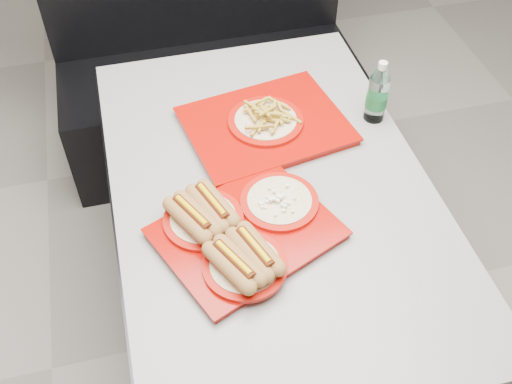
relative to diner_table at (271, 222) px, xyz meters
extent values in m
plane|color=gray|center=(0.00, 0.00, -0.58)|extent=(6.00, 6.00, 0.00)
cylinder|color=black|center=(0.00, 0.00, -0.56)|extent=(0.52, 0.52, 0.05)
cylinder|color=black|center=(0.00, 0.00, -0.20)|extent=(0.11, 0.11, 0.66)
cube|color=black|center=(0.00, 0.00, 0.12)|extent=(0.92, 1.42, 0.01)
cube|color=gray|center=(0.00, 0.00, 0.15)|extent=(0.90, 1.40, 0.04)
cube|color=black|center=(0.00, 1.02, -0.36)|extent=(1.30, 0.55, 0.45)
cube|color=#9B0A04|center=(-0.11, -0.16, 0.17)|extent=(0.53, 0.48, 0.02)
cube|color=#9B0A04|center=(-0.11, -0.16, 0.19)|extent=(0.54, 0.49, 0.01)
cylinder|color=#A40F05|center=(-0.15, -0.28, 0.20)|extent=(0.21, 0.21, 0.01)
cylinder|color=silver|center=(-0.15, -0.28, 0.20)|extent=(0.18, 0.18, 0.00)
cylinder|color=#A40F05|center=(-0.22, -0.10, 0.20)|extent=(0.21, 0.21, 0.01)
cylinder|color=silver|center=(-0.22, -0.10, 0.20)|extent=(0.18, 0.18, 0.00)
cylinder|color=#A40F05|center=(0.00, -0.09, 0.20)|extent=(0.21, 0.21, 0.01)
cylinder|color=silver|center=(0.00, -0.09, 0.20)|extent=(0.18, 0.18, 0.00)
cube|color=#9B0A04|center=(0.04, 0.24, 0.17)|extent=(0.53, 0.44, 0.02)
cube|color=#9B0A04|center=(0.04, 0.24, 0.19)|extent=(0.54, 0.45, 0.01)
cylinder|color=#A40F05|center=(0.04, 0.24, 0.20)|extent=(0.23, 0.23, 0.01)
cylinder|color=silver|center=(0.04, 0.24, 0.21)|extent=(0.19, 0.19, 0.01)
cylinder|color=silver|center=(0.39, 0.21, 0.24)|extent=(0.06, 0.06, 0.16)
cylinder|color=#175F2C|center=(0.39, 0.21, 0.24)|extent=(0.07, 0.07, 0.04)
cone|color=silver|center=(0.39, 0.21, 0.34)|extent=(0.06, 0.06, 0.03)
cylinder|color=silver|center=(0.39, 0.21, 0.37)|extent=(0.03, 0.03, 0.02)
camera|label=1|loc=(-0.33, -1.13, 1.42)|focal=42.00mm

